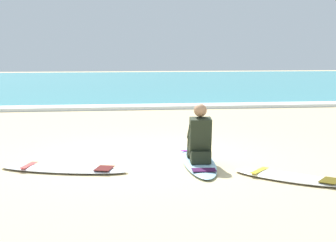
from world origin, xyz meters
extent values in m
plane|color=#CCB584|center=(0.00, 0.00, 0.00)|extent=(80.00, 80.00, 0.00)
cube|color=teal|center=(0.00, 21.51, 0.05)|extent=(80.00, 28.00, 0.10)
cube|color=white|center=(0.00, 7.81, 0.06)|extent=(80.00, 0.90, 0.11)
ellipsoid|color=#9ED1E5|center=(0.69, -0.45, 0.04)|extent=(0.73, 2.56, 0.07)
cube|color=purple|center=(0.75, 0.25, 0.07)|extent=(0.49, 0.14, 0.01)
cube|color=#351037|center=(0.63, -1.26, 0.07)|extent=(0.38, 0.27, 0.01)
cube|color=black|center=(0.67, -0.77, 0.18)|extent=(0.34, 0.28, 0.20)
cylinder|color=black|center=(0.58, -0.58, 0.33)|extent=(0.18, 0.42, 0.43)
cylinder|color=black|center=(0.58, -0.38, 0.30)|extent=(0.14, 0.27, 0.42)
cube|color=black|center=(0.58, -0.31, 0.10)|extent=(0.12, 0.23, 0.05)
cylinder|color=black|center=(0.78, -0.60, 0.33)|extent=(0.18, 0.42, 0.43)
cylinder|color=black|center=(0.81, -0.39, 0.30)|extent=(0.14, 0.27, 0.42)
cube|color=black|center=(0.82, -0.32, 0.10)|extent=(0.12, 0.23, 0.05)
cube|color=black|center=(0.67, -0.73, 0.53)|extent=(0.36, 0.32, 0.57)
sphere|color=#A37556|center=(0.67, -0.70, 0.92)|extent=(0.21, 0.21, 0.21)
cylinder|color=black|center=(0.54, -0.57, 0.55)|extent=(0.12, 0.40, 0.31)
cylinder|color=black|center=(0.82, -0.59, 0.55)|extent=(0.12, 0.40, 0.31)
ellipsoid|color=silver|center=(-1.50, -0.74, 0.04)|extent=(2.12, 1.12, 0.07)
cube|color=red|center=(-2.05, -0.57, 0.07)|extent=(0.24, 0.49, 0.01)
cube|color=#4A1311|center=(-0.87, -0.94, 0.07)|extent=(0.34, 0.42, 0.01)
ellipsoid|color=white|center=(1.81, -1.73, 0.04)|extent=(1.66, 1.57, 0.07)
cube|color=gold|center=(1.45, -1.40, 0.07)|extent=(0.40, 0.42, 0.01)
cube|color=#4C400C|center=(2.23, -2.11, 0.07)|extent=(0.42, 0.43, 0.01)
camera|label=1|loc=(-0.91, -8.54, 1.84)|focal=53.76mm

